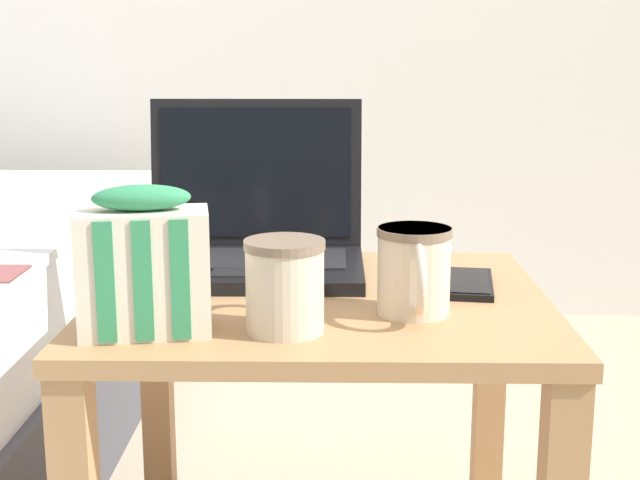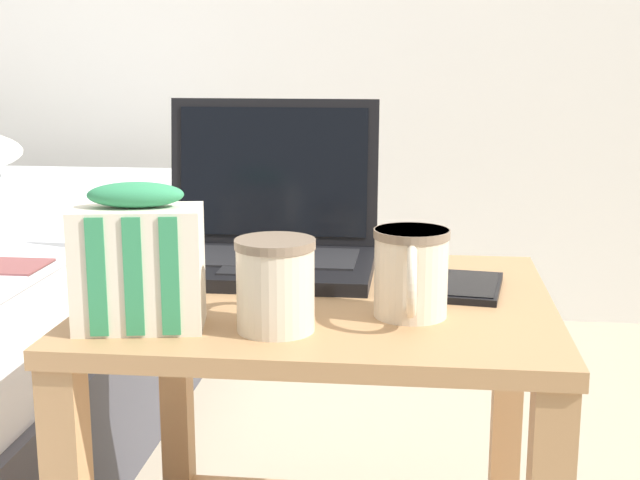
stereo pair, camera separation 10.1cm
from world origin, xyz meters
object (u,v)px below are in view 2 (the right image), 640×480
Objects in this scene: mug_front_left at (411,269)px; laptop at (265,234)px; snack_bag at (138,262)px; cell_phone at (471,287)px; mug_front_right at (276,280)px.

laptop is at bearing 133.33° from mug_front_left.
cell_phone is (0.38, 0.20, -0.07)m from snack_bag.
mug_front_left is 0.31m from snack_bag.
cell_phone is (0.22, 0.19, -0.05)m from mug_front_right.
mug_front_left is (0.21, -0.22, 0.01)m from laptop.
laptop is 0.31m from mug_front_left.
laptop is 2.05× the size of cell_phone.
laptop is at bearing 73.24° from snack_bag.
snack_bag is 1.08× the size of cell_phone.
mug_front_right is at bearing 3.94° from snack_bag.
cell_phone is at bearing 39.98° from mug_front_right.
mug_front_right is 0.15m from snack_bag.
mug_front_right is at bearing -156.35° from mug_front_left.
snack_bag is (-0.09, -0.30, 0.03)m from laptop.
laptop reaches higher than cell_phone.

